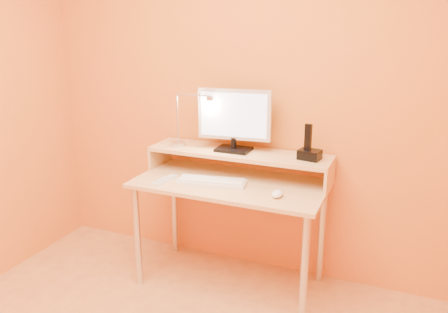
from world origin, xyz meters
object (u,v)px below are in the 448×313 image
at_px(keyboard, 212,182).
at_px(remote_control, 165,180).
at_px(lamp_base, 178,144).
at_px(mouse, 277,194).
at_px(monitor_panel, 234,115).
at_px(phone_dock, 310,155).

relative_size(keyboard, remote_control, 2.20).
relative_size(lamp_base, keyboard, 0.23).
bearing_deg(mouse, lamp_base, 158.30).
distance_m(monitor_panel, mouse, 0.61).
height_order(lamp_base, mouse, lamp_base).
xyz_separation_m(monitor_panel, mouse, (0.38, -0.29, -0.38)).
relative_size(monitor_panel, keyboard, 1.12).
relative_size(monitor_panel, lamp_base, 4.78).
xyz_separation_m(phone_dock, keyboard, (-0.55, -0.23, -0.18)).
height_order(phone_dock, mouse, phone_dock).
bearing_deg(monitor_panel, lamp_base, 179.39).
xyz_separation_m(lamp_base, remote_control, (0.05, -0.28, -0.16)).
bearing_deg(monitor_panel, remote_control, -143.90).
bearing_deg(phone_dock, mouse, -103.40).
distance_m(phone_dock, keyboard, 0.63).
height_order(monitor_panel, mouse, monitor_panel).
distance_m(lamp_base, phone_dock, 0.89).
height_order(monitor_panel, lamp_base, monitor_panel).
height_order(keyboard, remote_control, keyboard).
bearing_deg(lamp_base, remote_control, -80.08).
bearing_deg(phone_dock, keyboard, -148.00).
xyz_separation_m(monitor_panel, keyboard, (-0.06, -0.24, -0.39)).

